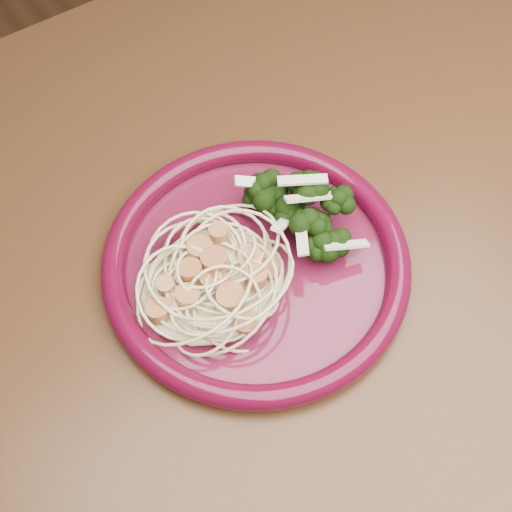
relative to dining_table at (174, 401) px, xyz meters
name	(u,v)px	position (x,y,z in m)	size (l,w,h in m)	color
dining_table	(174,401)	(0.00, 0.00, 0.00)	(1.20, 0.80, 0.75)	#472814
dinner_plate	(256,263)	(0.10, 0.02, 0.11)	(0.26, 0.26, 0.02)	#510F25
spaghetti_pile	(213,279)	(0.06, 0.03, 0.12)	(0.12, 0.10, 0.03)	beige
scallop_cluster	(210,258)	(0.06, 0.03, 0.15)	(0.10, 0.10, 0.03)	#C37C47
broccoli_pile	(307,226)	(0.15, 0.02, 0.13)	(0.07, 0.12, 0.04)	black
onion_garnish	(310,207)	(0.15, 0.02, 0.15)	(0.05, 0.08, 0.05)	beige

